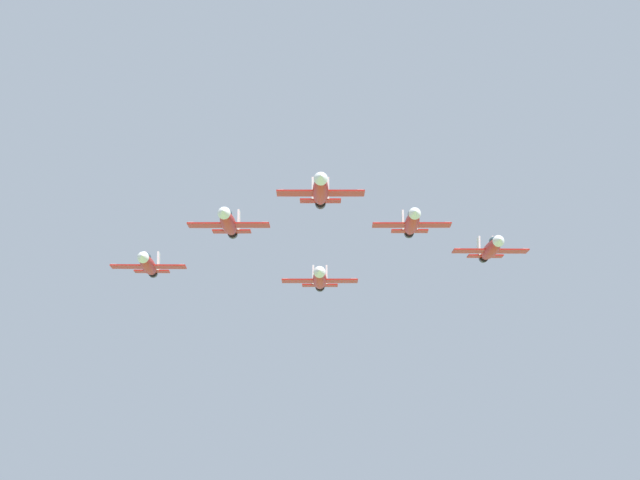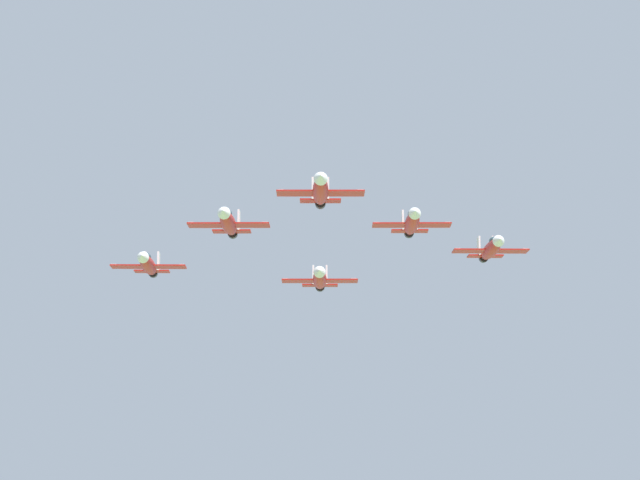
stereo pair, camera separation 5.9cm
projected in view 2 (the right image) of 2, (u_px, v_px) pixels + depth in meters
name	position (u px, v px, depth m)	size (l,w,h in m)	color
jet_lead	(321.00, 190.00, 193.28)	(13.87, 16.54, 4.03)	red
jet_left_wingman	(412.00, 223.00, 208.02)	(13.48, 15.80, 3.87)	red
jet_right_wingman	(228.00, 223.00, 207.93)	(14.05, 16.44, 4.03)	red
jet_left_outer	(491.00, 249.00, 222.80)	(13.41, 16.46, 3.97)	red
jet_right_outer	(148.00, 265.00, 222.24)	(13.32, 16.33, 3.94)	red
jet_slot_rear	(320.00, 279.00, 221.98)	(13.82, 16.33, 3.99)	red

